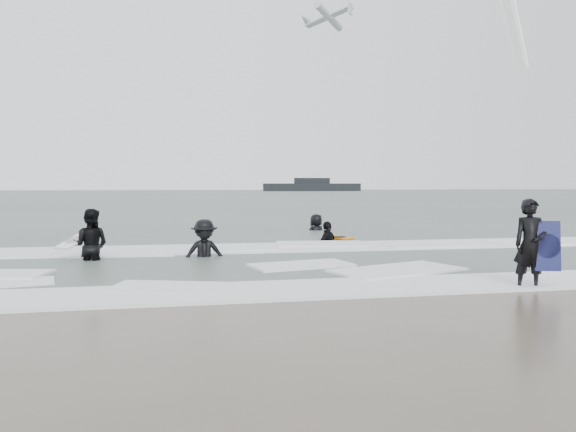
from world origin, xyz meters
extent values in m
plane|color=brown|center=(0.00, 0.00, 0.00)|extent=(320.00, 320.00, 0.00)
plane|color=#47544C|center=(0.00, 80.00, 0.06)|extent=(320.00, 320.00, 0.00)
imported|color=black|center=(3.61, -1.23, 0.00)|extent=(0.71, 0.52, 1.77)
imported|color=black|center=(-5.36, 4.28, 0.00)|extent=(1.06, 0.90, 1.94)
imported|color=black|center=(-2.43, 4.27, 0.00)|extent=(1.30, 0.81, 1.93)
imported|color=black|center=(1.97, 8.05, 0.00)|extent=(1.11, 1.08, 1.87)
imported|color=black|center=(2.54, 12.24, 0.00)|extent=(1.10, 0.98, 1.89)
cube|color=white|center=(0.00, -0.60, 0.03)|extent=(30.03, 2.32, 0.07)
cube|color=white|center=(0.00, 6.00, 0.04)|extent=(30.00, 2.60, 0.09)
cube|color=black|center=(29.20, 131.31, 1.04)|extent=(25.04, 4.47, 1.97)
cube|color=black|center=(29.20, 131.31, 2.74)|extent=(8.94, 2.68, 1.43)
cylinder|color=silver|center=(13.98, 55.02, 21.87)|extent=(4.98, 6.17, 1.87)
cone|color=silver|center=(11.66, 58.09, 22.40)|extent=(1.87, 2.06, 1.14)
cube|color=silver|center=(13.98, 55.02, 21.82)|extent=(5.44, 4.56, 1.71)
cube|color=silver|center=(15.89, 52.51, 22.13)|extent=(0.79, 0.97, 1.30)
cylinder|color=white|center=(26.90, 37.99, 18.89)|extent=(22.63, 29.22, 6.36)
camera|label=1|loc=(-2.89, -10.95, 2.05)|focal=35.00mm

